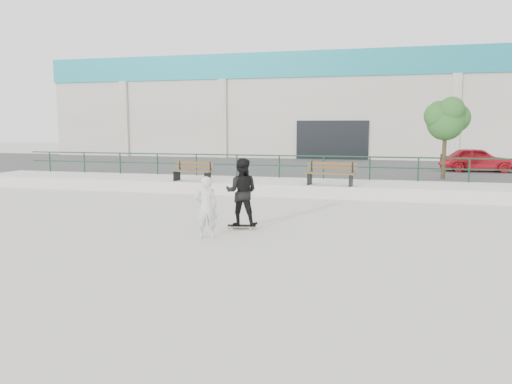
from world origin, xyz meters
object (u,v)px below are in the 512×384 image
(skateboard, at_px, (242,226))
(standing_skater, at_px, (242,192))
(bench_right, at_px, (330,174))
(tree, at_px, (446,118))
(bench_left, at_px, (193,171))
(red_car, at_px, (477,160))
(seated_skater, at_px, (206,207))

(skateboard, xyz_separation_m, standing_skater, (-0.00, 0.00, 0.95))
(bench_right, bearing_deg, tree, 44.36)
(bench_left, height_order, bench_right, bench_right)
(red_car, bearing_deg, bench_left, 120.00)
(tree, height_order, seated_skater, tree)
(bench_left, relative_size, standing_skater, 1.00)
(bench_right, height_order, tree, tree)
(red_car, distance_m, skateboard, 16.73)
(skateboard, bearing_deg, standing_skater, 89.27)
(bench_left, xyz_separation_m, bench_right, (5.81, 0.01, 0.04))
(bench_right, relative_size, seated_skater, 1.29)
(bench_left, relative_size, red_car, 0.51)
(tree, xyz_separation_m, standing_skater, (-6.33, -10.16, -2.15))
(standing_skater, relative_size, seated_skater, 1.18)
(red_car, xyz_separation_m, skateboard, (-8.37, -14.45, -1.04))
(skateboard, height_order, seated_skater, seated_skater)
(bench_right, height_order, standing_skater, standing_skater)
(bench_left, xyz_separation_m, tree, (10.41, 3.54, 2.26))
(standing_skater, bearing_deg, seated_skater, 60.82)
(standing_skater, height_order, seated_skater, standing_skater)
(tree, bearing_deg, skateboard, -121.92)
(bench_left, bearing_deg, seated_skater, -57.51)
(tree, relative_size, standing_skater, 1.92)
(tree, height_order, red_car, tree)
(bench_right, bearing_deg, standing_skater, -97.84)
(standing_skater, bearing_deg, skateboard, 94.09)
(tree, distance_m, standing_skater, 12.17)
(seated_skater, bearing_deg, red_car, -143.51)
(bench_right, bearing_deg, skateboard, -97.84)
(seated_skater, bearing_deg, bench_right, -130.06)
(bench_right, height_order, seated_skater, seated_skater)
(red_car, bearing_deg, standing_skater, 147.77)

